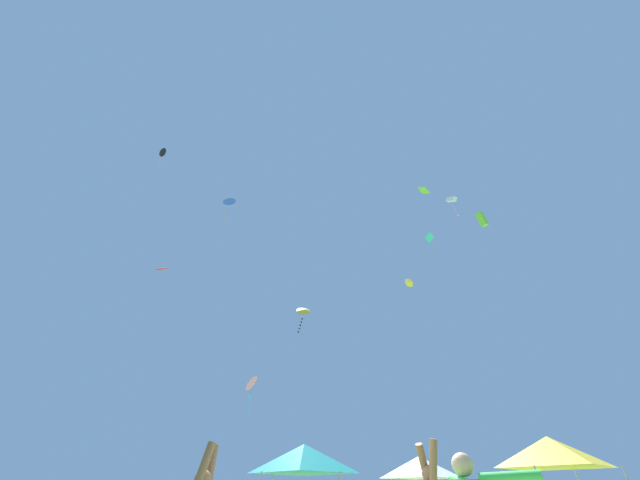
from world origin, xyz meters
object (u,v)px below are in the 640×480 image
at_px(kite_yellow_box, 409,283).
at_px(kite_cyan_diamond, 430,238).
at_px(canopy_tent_white, 420,467).
at_px(kite_yellow_delta, 303,311).
at_px(canopy_tent_yellow, 551,452).
at_px(kite_lime_box, 482,219).
at_px(kite_red_delta, 161,268).
at_px(kite_lime_diamond, 424,190).
at_px(kite_pink_delta, 251,384).
at_px(kite_black_delta, 162,152).
at_px(kite_blue_delta, 229,202).
at_px(canopy_tent_teal, 304,458).
at_px(kite_white_box, 452,200).

distance_m(kite_yellow_box, kite_cyan_diamond, 5.79).
xyz_separation_m(canopy_tent_white, kite_yellow_delta, (-5.98, 4.64, 9.86)).
height_order(canopy_tent_yellow, kite_lime_box, kite_lime_box).
height_order(canopy_tent_white, kite_red_delta, kite_red_delta).
xyz_separation_m(canopy_tent_white, kite_lime_diamond, (5.63, 7.42, 24.03)).
height_order(kite_pink_delta, kite_yellow_box, kite_yellow_box).
height_order(canopy_tent_yellow, kite_cyan_diamond, kite_cyan_diamond).
distance_m(kite_black_delta, kite_blue_delta, 10.96).
height_order(canopy_tent_teal, kite_lime_diamond, kite_lime_diamond).
bearing_deg(canopy_tent_teal, kite_red_delta, 133.10).
bearing_deg(kite_lime_diamond, kite_lime_box, -66.65).
height_order(kite_white_box, kite_yellow_delta, kite_white_box).
relative_size(canopy_tent_white, kite_yellow_box, 2.81).
bearing_deg(kite_blue_delta, kite_yellow_delta, -31.34).
bearing_deg(kite_pink_delta, canopy_tent_teal, -71.86).
bearing_deg(kite_lime_diamond, kite_pink_delta, 164.90).
bearing_deg(kite_lime_box, kite_cyan_diamond, 105.55).
bearing_deg(kite_white_box, kite_pink_delta, 171.41).
xyz_separation_m(canopy_tent_teal, kite_white_box, (13.76, 14.58, 23.96)).
xyz_separation_m(kite_white_box, kite_cyan_diamond, (-2.90, 0.53, -4.38)).
bearing_deg(kite_yellow_box, kite_blue_delta, 176.94).
bearing_deg(kite_black_delta, kite_pink_delta, 60.36).
height_order(kite_pink_delta, kite_blue_delta, kite_blue_delta).
xyz_separation_m(kite_cyan_diamond, kite_blue_delta, (-20.70, 0.62, 5.73)).
height_order(kite_white_box, kite_black_delta, kite_white_box).
xyz_separation_m(kite_lime_box, kite_red_delta, (-28.71, 8.87, 1.32)).
distance_m(canopy_tent_white, kite_pink_delta, 17.30).
bearing_deg(kite_blue_delta, kite_lime_diamond, -7.31).
bearing_deg(canopy_tent_teal, canopy_tent_yellow, -1.67).
relative_size(canopy_tent_teal, kite_yellow_box, 2.76).
relative_size(canopy_tent_teal, kite_lime_box, 2.40).
xyz_separation_m(canopy_tent_white, kite_lime_box, (7.78, 2.44, 16.34)).
bearing_deg(kite_white_box, kite_yellow_box, 178.04).
bearing_deg(canopy_tent_teal, kite_yellow_delta, 95.29).
distance_m(kite_cyan_diamond, kite_blue_delta, 21.48).
bearing_deg(kite_cyan_diamond, kite_yellow_box, -173.15).
bearing_deg(kite_red_delta, kite_lime_diamond, -8.34).
xyz_separation_m(kite_white_box, kite_black_delta, (-26.25, -8.92, -2.06)).
xyz_separation_m(kite_yellow_delta, kite_red_delta, (-14.95, 6.67, 7.79)).
bearing_deg(kite_yellow_delta, kite_cyan_diamond, 22.04).
relative_size(kite_yellow_box, kite_lime_diamond, 1.07).
bearing_deg(kite_blue_delta, canopy_tent_teal, -57.98).
bearing_deg(kite_white_box, canopy_tent_white, -134.47).
height_order(kite_lime_box, kite_yellow_delta, kite_lime_box).
distance_m(kite_yellow_box, kite_black_delta, 23.69).
bearing_deg(kite_yellow_box, kite_lime_box, -54.68).
relative_size(kite_black_delta, kite_lime_diamond, 1.71).
distance_m(kite_pink_delta, kite_white_box, 26.27).
distance_m(canopy_tent_teal, kite_red_delta, 29.24).
xyz_separation_m(canopy_tent_white, kite_black_delta, (-17.52, -0.02, 21.85)).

